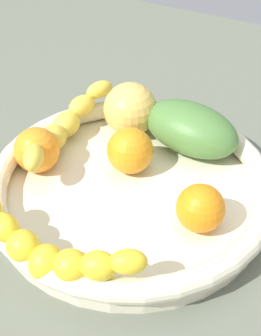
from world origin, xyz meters
The scene contains 9 objects.
kitchen_counter centered at (0.00, 0.00, 1.50)cm, with size 120.00×120.00×3.00cm, color #616757.
fruit_bowl centered at (0.00, 0.00, 5.21)cm, with size 33.57×33.57×4.30cm.
banana_draped_left centered at (-14.33, 0.79, 7.70)cm, with size 6.06×19.74×5.31cm.
banana_draped_right centered at (2.85, 11.54, 7.93)cm, with size 21.25×6.38×4.93cm.
orange_front centered at (-1.76, -9.41, 7.42)cm, with size 5.23×5.23×5.23cm, color orange.
orange_mid_left centered at (2.99, 1.74, 7.65)cm, with size 5.69×5.69×5.69cm, color orange.
orange_mid_right centered at (-2.37, 11.69, 7.60)cm, with size 5.59×5.59×5.59cm, color orange.
mango_green centered at (10.51, -2.81, 7.95)cm, with size 13.18×7.63×6.28cm, color #4B7A39.
apple_yellow centered at (10.06, 5.70, 8.41)cm, with size 7.21×7.21×7.21cm, color #E6BE58.
Camera 1 is at (-35.23, -19.87, 41.22)cm, focal length 49.00 mm.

